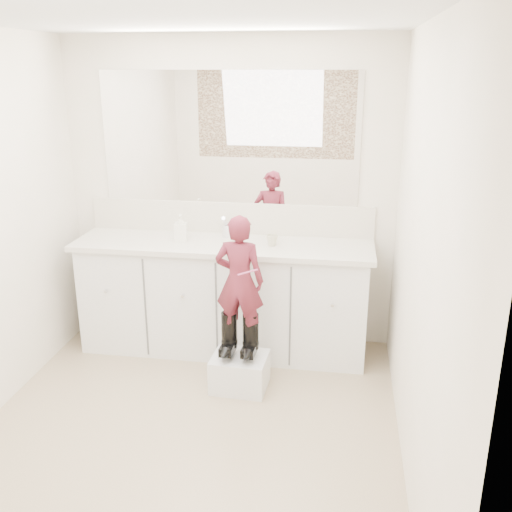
# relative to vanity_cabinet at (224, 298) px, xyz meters

# --- Properties ---
(floor) EXTENTS (3.00, 3.00, 0.00)m
(floor) POSITION_rel_vanity_cabinet_xyz_m (0.00, -1.23, -0.42)
(floor) COLOR #91825F
(floor) RESTS_ON ground
(ceiling) EXTENTS (3.00, 3.00, 0.00)m
(ceiling) POSITION_rel_vanity_cabinet_xyz_m (0.00, -1.23, 1.97)
(ceiling) COLOR white
(ceiling) RESTS_ON wall_back
(wall_back) EXTENTS (2.60, 0.00, 2.60)m
(wall_back) POSITION_rel_vanity_cabinet_xyz_m (0.00, 0.27, 0.77)
(wall_back) COLOR beige
(wall_back) RESTS_ON floor
(wall_front) EXTENTS (2.60, 0.00, 2.60)m
(wall_front) POSITION_rel_vanity_cabinet_xyz_m (0.00, -2.73, 0.77)
(wall_front) COLOR beige
(wall_front) RESTS_ON floor
(wall_right) EXTENTS (0.00, 3.00, 3.00)m
(wall_right) POSITION_rel_vanity_cabinet_xyz_m (1.30, -1.23, 0.78)
(wall_right) COLOR beige
(wall_right) RESTS_ON floor
(vanity_cabinet) EXTENTS (2.20, 0.55, 0.85)m
(vanity_cabinet) POSITION_rel_vanity_cabinet_xyz_m (0.00, 0.00, 0.00)
(vanity_cabinet) COLOR silver
(vanity_cabinet) RESTS_ON floor
(countertop) EXTENTS (2.28, 0.58, 0.04)m
(countertop) POSITION_rel_vanity_cabinet_xyz_m (0.00, -0.01, 0.45)
(countertop) COLOR beige
(countertop) RESTS_ON vanity_cabinet
(backsplash) EXTENTS (2.28, 0.03, 0.25)m
(backsplash) POSITION_rel_vanity_cabinet_xyz_m (0.00, 0.26, 0.59)
(backsplash) COLOR beige
(backsplash) RESTS_ON countertop
(mirror) EXTENTS (2.00, 0.02, 1.00)m
(mirror) POSITION_rel_vanity_cabinet_xyz_m (0.00, 0.26, 1.22)
(mirror) COLOR white
(mirror) RESTS_ON wall_back
(dot_panel) EXTENTS (2.00, 0.01, 1.20)m
(dot_panel) POSITION_rel_vanity_cabinet_xyz_m (0.00, -2.71, 1.22)
(dot_panel) COLOR #472819
(dot_panel) RESTS_ON wall_front
(faucet) EXTENTS (0.08, 0.08, 0.10)m
(faucet) POSITION_rel_vanity_cabinet_xyz_m (0.00, 0.15, 0.52)
(faucet) COLOR silver
(faucet) RESTS_ON countertop
(cup) EXTENTS (0.10, 0.10, 0.08)m
(cup) POSITION_rel_vanity_cabinet_xyz_m (0.38, -0.03, 0.51)
(cup) COLOR beige
(cup) RESTS_ON countertop
(soap_bottle) EXTENTS (0.11, 0.11, 0.21)m
(soap_bottle) POSITION_rel_vanity_cabinet_xyz_m (-0.33, -0.01, 0.57)
(soap_bottle) COLOR white
(soap_bottle) RESTS_ON countertop
(step_stool) EXTENTS (0.40, 0.34, 0.24)m
(step_stool) POSITION_rel_vanity_cabinet_xyz_m (0.23, -0.58, -0.30)
(step_stool) COLOR silver
(step_stool) RESTS_ON floor
(boot_left) EXTENTS (0.13, 0.22, 0.32)m
(boot_left) POSITION_rel_vanity_cabinet_xyz_m (0.15, -0.56, -0.02)
(boot_left) COLOR black
(boot_left) RESTS_ON step_stool
(boot_right) EXTENTS (0.13, 0.22, 0.32)m
(boot_right) POSITION_rel_vanity_cabinet_xyz_m (0.30, -0.56, -0.02)
(boot_right) COLOR black
(boot_right) RESTS_ON step_stool
(toddler) EXTENTS (0.34, 0.24, 0.91)m
(toddler) POSITION_rel_vanity_cabinet_xyz_m (0.23, -0.56, 0.37)
(toddler) COLOR #9C304A
(toddler) RESTS_ON step_stool
(toothbrush) EXTENTS (0.14, 0.02, 0.06)m
(toothbrush) POSITION_rel_vanity_cabinet_xyz_m (0.30, -0.64, 0.47)
(toothbrush) COLOR #D35285
(toothbrush) RESTS_ON toddler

